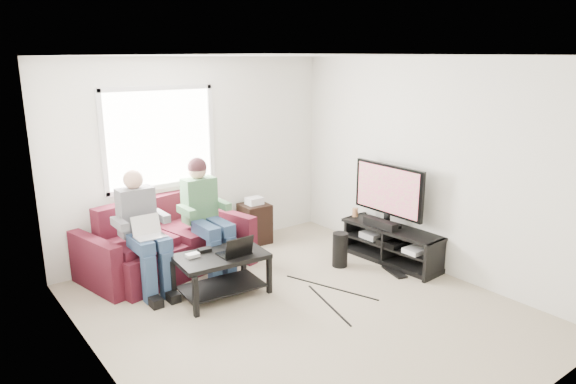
{
  "coord_description": "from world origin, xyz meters",
  "views": [
    {
      "loc": [
        -3.09,
        -3.84,
        2.59
      ],
      "look_at": [
        0.28,
        0.6,
        1.12
      ],
      "focal_mm": 32.0,
      "sensor_mm": 36.0,
      "label": 1
    }
  ],
  "objects_px": {
    "sofa": "(165,246)",
    "coffee_table": "(221,265)",
    "tv_stand": "(391,246)",
    "tv": "(388,191)",
    "end_table": "(255,222)",
    "subwoofer": "(340,250)"
  },
  "relations": [
    {
      "from": "coffee_table",
      "to": "tv",
      "type": "xyz_separation_m",
      "value": [
        2.26,
        -0.37,
        0.56
      ]
    },
    {
      "from": "sofa",
      "to": "subwoofer",
      "type": "relative_size",
      "value": 4.7
    },
    {
      "from": "sofa",
      "to": "end_table",
      "type": "xyz_separation_m",
      "value": [
        1.44,
        0.18,
        -0.03
      ]
    },
    {
      "from": "tv_stand",
      "to": "tv",
      "type": "bearing_deg",
      "value": 91.47
    },
    {
      "from": "sofa",
      "to": "coffee_table",
      "type": "xyz_separation_m",
      "value": [
        0.2,
        -1.02,
        0.03
      ]
    },
    {
      "from": "sofa",
      "to": "end_table",
      "type": "distance_m",
      "value": 1.45
    },
    {
      "from": "sofa",
      "to": "tv",
      "type": "height_order",
      "value": "tv"
    },
    {
      "from": "tv_stand",
      "to": "subwoofer",
      "type": "relative_size",
      "value": 3.22
    },
    {
      "from": "tv",
      "to": "subwoofer",
      "type": "height_order",
      "value": "tv"
    },
    {
      "from": "coffee_table",
      "to": "end_table",
      "type": "xyz_separation_m",
      "value": [
        1.24,
        1.2,
        -0.06
      ]
    },
    {
      "from": "sofa",
      "to": "coffee_table",
      "type": "bearing_deg",
      "value": -78.85
    },
    {
      "from": "sofa",
      "to": "coffee_table",
      "type": "relative_size",
      "value": 2.03
    },
    {
      "from": "tv_stand",
      "to": "end_table",
      "type": "height_order",
      "value": "end_table"
    },
    {
      "from": "coffee_table",
      "to": "end_table",
      "type": "relative_size",
      "value": 1.53
    },
    {
      "from": "tv_stand",
      "to": "subwoofer",
      "type": "height_order",
      "value": "tv_stand"
    },
    {
      "from": "tv_stand",
      "to": "tv",
      "type": "xyz_separation_m",
      "value": [
        -0.0,
        0.1,
        0.72
      ]
    },
    {
      "from": "sofa",
      "to": "subwoofer",
      "type": "distance_m",
      "value": 2.19
    },
    {
      "from": "subwoofer",
      "to": "end_table",
      "type": "height_order",
      "value": "end_table"
    },
    {
      "from": "tv",
      "to": "tv_stand",
      "type": "bearing_deg",
      "value": -88.53
    },
    {
      "from": "tv_stand",
      "to": "tv",
      "type": "height_order",
      "value": "tv"
    },
    {
      "from": "coffee_table",
      "to": "tv_stand",
      "type": "relative_size",
      "value": 0.72
    },
    {
      "from": "coffee_table",
      "to": "end_table",
      "type": "bearing_deg",
      "value": 44.0
    }
  ]
}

